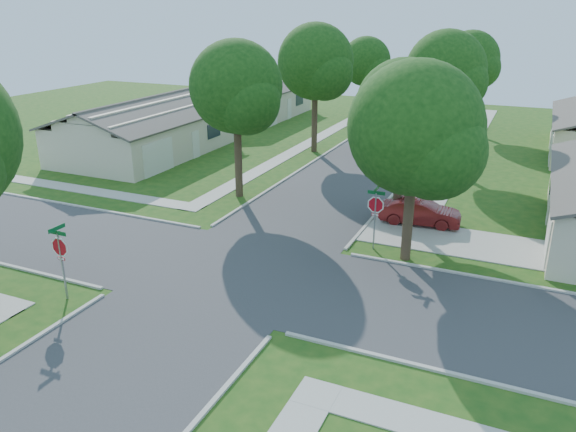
# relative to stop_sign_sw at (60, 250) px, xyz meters

# --- Properties ---
(ground) EXTENTS (100.00, 100.00, 0.00)m
(ground) POSITION_rel_stop_sign_sw_xyz_m (4.70, 4.70, -2.03)
(ground) COLOR #1A4914
(ground) RESTS_ON ground
(road_ns) EXTENTS (7.00, 100.00, 0.02)m
(road_ns) POSITION_rel_stop_sign_sw_xyz_m (4.70, 4.70, -2.03)
(road_ns) COLOR #333335
(road_ns) RESTS_ON ground
(sidewalk_ne) EXTENTS (1.20, 40.00, 0.04)m
(sidewalk_ne) POSITION_rel_stop_sign_sw_xyz_m (10.80, 30.70, -2.01)
(sidewalk_ne) COLOR #9E9B91
(sidewalk_ne) RESTS_ON ground
(sidewalk_nw) EXTENTS (1.20, 40.00, 0.04)m
(sidewalk_nw) POSITION_rel_stop_sign_sw_xyz_m (-1.40, 30.70, -2.01)
(sidewalk_nw) COLOR #9E9B91
(sidewalk_nw) RESTS_ON ground
(driveway) EXTENTS (8.80, 3.60, 0.05)m
(driveway) POSITION_rel_stop_sign_sw_xyz_m (12.60, 11.80, -2.01)
(driveway) COLOR #9E9B91
(driveway) RESTS_ON ground
(stop_sign_sw) EXTENTS (1.05, 0.80, 2.98)m
(stop_sign_sw) POSITION_rel_stop_sign_sw_xyz_m (0.00, 0.00, 0.00)
(stop_sign_sw) COLOR gray
(stop_sign_sw) RESTS_ON ground
(stop_sign_ne) EXTENTS (1.05, 0.80, 2.98)m
(stop_sign_ne) POSITION_rel_stop_sign_sw_xyz_m (9.40, 9.40, 0.00)
(stop_sign_ne) COLOR gray
(stop_sign_ne) RESTS_ON ground
(tree_e_near) EXTENTS (4.97, 4.80, 8.28)m
(tree_e_near) POSITION_rel_stop_sign_sw_xyz_m (9.45, 13.71, 3.61)
(tree_e_near) COLOR #38281C
(tree_e_near) RESTS_ON ground
(tree_e_mid) EXTENTS (5.59, 5.40, 9.21)m
(tree_e_mid) POSITION_rel_stop_sign_sw_xyz_m (9.46, 25.71, 4.22)
(tree_e_mid) COLOR #38281C
(tree_e_mid) RESTS_ON ground
(tree_e_far) EXTENTS (5.17, 5.00, 8.72)m
(tree_e_far) POSITION_rel_stop_sign_sw_xyz_m (9.45, 38.71, 3.95)
(tree_e_far) COLOR #38281C
(tree_e_far) RESTS_ON ground
(tree_w_near) EXTENTS (5.38, 5.20, 8.97)m
(tree_w_near) POSITION_rel_stop_sign_sw_xyz_m (0.06, 13.71, 4.08)
(tree_w_near) COLOR #38281C
(tree_w_near) RESTS_ON ground
(tree_w_mid) EXTENTS (5.80, 5.60, 9.56)m
(tree_w_mid) POSITION_rel_stop_sign_sw_xyz_m (0.06, 25.71, 4.46)
(tree_w_mid) COLOR #38281C
(tree_w_mid) RESTS_ON ground
(tree_w_far) EXTENTS (4.76, 4.60, 8.04)m
(tree_w_far) POSITION_rel_stop_sign_sw_xyz_m (0.05, 38.71, 3.48)
(tree_w_far) COLOR #38281C
(tree_w_far) RESTS_ON ground
(tree_ne_corner) EXTENTS (5.80, 5.60, 8.66)m
(tree_ne_corner) POSITION_rel_stop_sign_sw_xyz_m (11.06, 8.91, 3.56)
(tree_ne_corner) COLOR #38281C
(tree_ne_corner) RESTS_ON ground
(house_nw_near) EXTENTS (8.42, 13.60, 4.23)m
(house_nw_near) POSITION_rel_stop_sign_sw_xyz_m (-11.29, 19.70, -0.51)
(house_nw_near) COLOR beige
(house_nw_near) RESTS_ON ground
(house_nw_far) EXTENTS (8.42, 13.60, 4.23)m
(house_nw_far) POSITION_rel_stop_sign_sw_xyz_m (-11.29, 36.70, -0.51)
(house_nw_far) COLOR beige
(house_nw_far) RESTS_ON ground
(car_driveway) EXTENTS (4.14, 1.73, 1.33)m
(car_driveway) POSITION_rel_stop_sign_sw_xyz_m (10.70, 13.40, -1.36)
(car_driveway) COLOR #581212
(car_driveway) RESTS_ON ground
(car_curb_east) EXTENTS (2.24, 4.69, 1.55)m
(car_curb_east) POSITION_rel_stop_sign_sw_xyz_m (5.90, 37.98, -1.26)
(car_curb_east) COLOR black
(car_curb_east) RESTS_ON ground
(car_curb_west) EXTENTS (2.31, 4.99, 1.41)m
(car_curb_west) POSITION_rel_stop_sign_sw_xyz_m (2.90, 43.98, -1.32)
(car_curb_west) COLOR black
(car_curb_west) RESTS_ON ground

